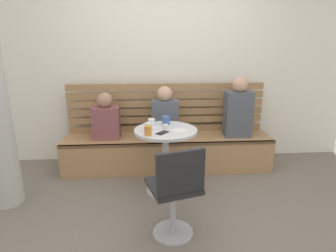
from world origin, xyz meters
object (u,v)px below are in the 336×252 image
cup_espresso_small (165,127)px  cup_tumbler_orange (148,131)px  booth_bench (168,152)px  person_adult (238,110)px  white_chair (176,190)px  person_child_left (106,119)px  phone_on_table (162,133)px  plate_small (179,131)px  cafe_table (166,149)px  cup_ceramic_white (152,122)px  person_child_middle (165,115)px  cup_mug_blue (166,120)px  cup_glass_short (149,126)px

cup_espresso_small → cup_tumbler_orange: size_ratio=0.56×
booth_bench → person_adult: (0.92, -0.01, 0.57)m
white_chair → person_child_left: size_ratio=1.42×
person_adult → phone_on_table: bearing=-143.8°
person_adult → plate_small: bearing=-140.0°
cafe_table → cup_tumbler_orange: bearing=-134.4°
booth_bench → white_chair: size_ratio=3.18×
white_chair → plate_small: 0.78m
booth_bench → cup_ceramic_white: cup_ceramic_white is taller
phone_on_table → booth_bench: bearing=-56.1°
phone_on_table → cup_tumbler_orange: bearing=65.1°
person_child_middle → person_child_left: bearing=179.2°
person_child_middle → cup_mug_blue: (-0.01, -0.42, 0.05)m
person_child_middle → plate_small: (0.11, -0.70, 0.01)m
cup_glass_short → phone_on_table: (0.14, -0.11, -0.04)m
person_adult → phone_on_table: 1.26m
person_child_left → plate_small: person_child_left is taller
cafe_table → person_child_middle: (0.03, 0.61, 0.22)m
cafe_table → cup_glass_short: size_ratio=9.25×
cup_glass_short → phone_on_table: bearing=-39.3°
person_child_left → cup_glass_short: bearing=-49.6°
person_adult → person_child_middle: (-0.95, -0.00, -0.05)m
person_child_left → booth_bench: bearing=0.4°
white_chair → phone_on_table: bearing=96.5°
cup_glass_short → plate_small: cup_glass_short is taller
cafe_table → white_chair: size_ratio=0.87×
cup_glass_short → cup_espresso_small: (0.18, 0.01, -0.01)m
cup_glass_short → cafe_table: bearing=4.7°
cup_tumbler_orange → plate_small: (0.33, 0.10, -0.04)m
white_chair → person_adult: 1.74m
person_child_left → phone_on_table: person_child_left is taller
person_adult → cup_espresso_small: size_ratio=13.79×
cup_espresso_small → booth_bench: bearing=84.1°
white_chair → phone_on_table: white_chair is taller
person_child_middle → cup_mug_blue: size_ratio=7.06×
plate_small → person_child_left: bearing=140.4°
cup_espresso_small → cup_mug_blue: cup_mug_blue is taller
cup_tumbler_orange → plate_small: size_ratio=0.59×
cup_glass_short → cup_tumbler_orange: size_ratio=0.80×
booth_bench → cup_glass_short: (-0.24, -0.64, 0.56)m
person_adult → person_child_left: (-1.70, 0.00, -0.09)m
cup_glass_short → cup_ceramic_white: (0.03, 0.19, -0.01)m
person_child_left → cup_ceramic_white: person_child_left is taller
cafe_table → cup_espresso_small: cup_espresso_small is taller
cup_mug_blue → plate_small: bearing=-66.2°
cup_espresso_small → person_child_middle: bearing=87.4°
person_child_left → cup_espresso_small: person_child_left is taller
white_chair → cup_tumbler_orange: 0.73m
cup_tumbler_orange → person_child_middle: bearing=75.1°
cup_ceramic_white → cup_tumbler_orange: bearing=-96.2°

